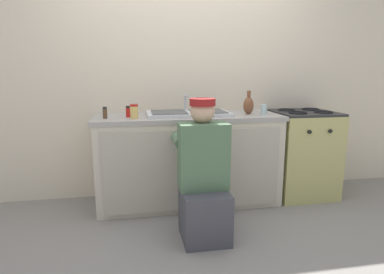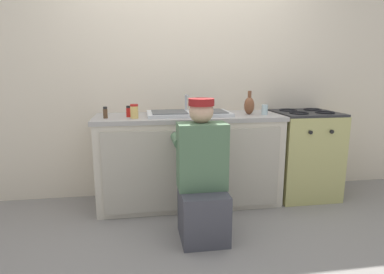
{
  "view_description": "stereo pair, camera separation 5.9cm",
  "coord_description": "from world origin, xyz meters",
  "px_view_note": "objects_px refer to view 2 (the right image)",
  "views": [
    {
      "loc": [
        -0.52,
        -2.75,
        1.31
      ],
      "look_at": [
        0.0,
        0.1,
        0.71
      ],
      "focal_mm": 30.0,
      "sensor_mm": 36.0,
      "label": 1
    },
    {
      "loc": [
        -0.46,
        -2.76,
        1.31
      ],
      "look_at": [
        0.0,
        0.1,
        0.71
      ],
      "focal_mm": 30.0,
      "sensor_mm": 36.0,
      "label": 2
    }
  ],
  "objects_px": {
    "plumber_person": "(202,181)",
    "spice_bottle_pepper": "(105,113)",
    "water_glass": "(265,110)",
    "spice_bottle_red": "(128,112)",
    "vase_decorative": "(249,105)",
    "condiment_jar": "(134,111)",
    "stove_range": "(303,154)",
    "sink_double_basin": "(189,113)"
  },
  "relations": [
    {
      "from": "stove_range",
      "to": "spice_bottle_pepper",
      "type": "height_order",
      "value": "spice_bottle_pepper"
    },
    {
      "from": "stove_range",
      "to": "vase_decorative",
      "type": "bearing_deg",
      "value": -176.35
    },
    {
      "from": "condiment_jar",
      "to": "spice_bottle_red",
      "type": "xyz_separation_m",
      "value": [
        -0.06,
        0.1,
        -0.01
      ]
    },
    {
      "from": "water_glass",
      "to": "spice_bottle_pepper",
      "type": "bearing_deg",
      "value": -179.82
    },
    {
      "from": "condiment_jar",
      "to": "water_glass",
      "type": "height_order",
      "value": "condiment_jar"
    },
    {
      "from": "spice_bottle_pepper",
      "to": "spice_bottle_red",
      "type": "distance_m",
      "value": 0.21
    },
    {
      "from": "water_glass",
      "to": "spice_bottle_red",
      "type": "xyz_separation_m",
      "value": [
        -1.31,
        0.05,
        0.0
      ]
    },
    {
      "from": "sink_double_basin",
      "to": "plumber_person",
      "type": "height_order",
      "value": "plumber_person"
    },
    {
      "from": "water_glass",
      "to": "spice_bottle_red",
      "type": "height_order",
      "value": "spice_bottle_red"
    },
    {
      "from": "condiment_jar",
      "to": "water_glass",
      "type": "xyz_separation_m",
      "value": [
        1.25,
        0.05,
        -0.01
      ]
    },
    {
      "from": "plumber_person",
      "to": "vase_decorative",
      "type": "relative_size",
      "value": 4.8
    },
    {
      "from": "spice_bottle_pepper",
      "to": "vase_decorative",
      "type": "xyz_separation_m",
      "value": [
        1.37,
        0.06,
        0.04
      ]
    },
    {
      "from": "spice_bottle_pepper",
      "to": "condiment_jar",
      "type": "distance_m",
      "value": 0.26
    },
    {
      "from": "stove_range",
      "to": "spice_bottle_red",
      "type": "height_order",
      "value": "spice_bottle_red"
    },
    {
      "from": "stove_range",
      "to": "condiment_jar",
      "type": "xyz_separation_m",
      "value": [
        -1.74,
        -0.15,
        0.5
      ]
    },
    {
      "from": "water_glass",
      "to": "spice_bottle_red",
      "type": "bearing_deg",
      "value": 177.97
    },
    {
      "from": "sink_double_basin",
      "to": "water_glass",
      "type": "distance_m",
      "value": 0.74
    },
    {
      "from": "water_glass",
      "to": "vase_decorative",
      "type": "relative_size",
      "value": 0.43
    },
    {
      "from": "spice_bottle_red",
      "to": "vase_decorative",
      "type": "distance_m",
      "value": 1.17
    },
    {
      "from": "plumber_person",
      "to": "spice_bottle_pepper",
      "type": "bearing_deg",
      "value": 141.68
    },
    {
      "from": "spice_bottle_pepper",
      "to": "spice_bottle_red",
      "type": "xyz_separation_m",
      "value": [
        0.2,
        0.05,
        0.0
      ]
    },
    {
      "from": "sink_double_basin",
      "to": "spice_bottle_pepper",
      "type": "distance_m",
      "value": 0.78
    },
    {
      "from": "sink_double_basin",
      "to": "stove_range",
      "type": "xyz_separation_m",
      "value": [
        1.22,
        -0.0,
        -0.46
      ]
    },
    {
      "from": "plumber_person",
      "to": "water_glass",
      "type": "xyz_separation_m",
      "value": [
        0.74,
        0.62,
        0.48
      ]
    },
    {
      "from": "condiment_jar",
      "to": "vase_decorative",
      "type": "distance_m",
      "value": 1.12
    },
    {
      "from": "stove_range",
      "to": "plumber_person",
      "type": "xyz_separation_m",
      "value": [
        -1.22,
        -0.71,
        0.01
      ]
    },
    {
      "from": "sink_double_basin",
      "to": "spice_bottle_pepper",
      "type": "height_order",
      "value": "sink_double_basin"
    },
    {
      "from": "vase_decorative",
      "to": "condiment_jar",
      "type": "bearing_deg",
      "value": -174.49
    },
    {
      "from": "sink_double_basin",
      "to": "plumber_person",
      "type": "distance_m",
      "value": 0.84
    },
    {
      "from": "plumber_person",
      "to": "vase_decorative",
      "type": "bearing_deg",
      "value": 48.37
    },
    {
      "from": "sink_double_basin",
      "to": "condiment_jar",
      "type": "height_order",
      "value": "sink_double_basin"
    },
    {
      "from": "spice_bottle_pepper",
      "to": "water_glass",
      "type": "distance_m",
      "value": 1.51
    },
    {
      "from": "stove_range",
      "to": "water_glass",
      "type": "relative_size",
      "value": 9.13
    },
    {
      "from": "condiment_jar",
      "to": "vase_decorative",
      "type": "height_order",
      "value": "vase_decorative"
    },
    {
      "from": "stove_range",
      "to": "water_glass",
      "type": "distance_m",
      "value": 0.7
    },
    {
      "from": "spice_bottle_red",
      "to": "water_glass",
      "type": "bearing_deg",
      "value": -2.03
    },
    {
      "from": "sink_double_basin",
      "to": "vase_decorative",
      "type": "distance_m",
      "value": 0.6
    },
    {
      "from": "stove_range",
      "to": "plumber_person",
      "type": "distance_m",
      "value": 1.42
    },
    {
      "from": "plumber_person",
      "to": "vase_decorative",
      "type": "distance_m",
      "value": 1.04
    },
    {
      "from": "plumber_person",
      "to": "water_glass",
      "type": "height_order",
      "value": "plumber_person"
    },
    {
      "from": "condiment_jar",
      "to": "spice_bottle_pepper",
      "type": "bearing_deg",
      "value": 169.74
    },
    {
      "from": "stove_range",
      "to": "plumber_person",
      "type": "relative_size",
      "value": 0.83
    }
  ]
}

